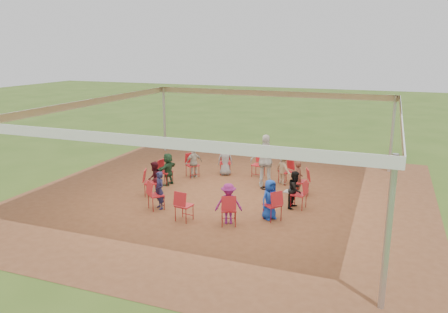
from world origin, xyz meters
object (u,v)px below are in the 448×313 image
(chair_5, at_px, (192,165))
(chair_11, at_px, (272,205))
(laptop, at_px, (290,190))
(person_seated_6, at_px, (154,179))
(person_seated_0, at_px, (295,190))
(chair_3, at_px, (258,165))
(chair_7, at_px, (151,183))
(person_seated_8, at_px, (229,204))
(standing_person, at_px, (266,161))
(person_seated_3, at_px, (225,160))
(person_seated_4, at_px, (194,163))
(chair_2, at_px, (286,172))
(person_seated_9, at_px, (270,199))
(person_seated_7, at_px, (160,190))
(chair_4, at_px, (225,163))
(chair_10, at_px, (229,210))
(chair_8, at_px, (156,195))
(chair_0, at_px, (299,194))
(person_seated_1, at_px, (298,178))
(chair_9, at_px, (184,206))
(person_seated_5, at_px, (168,169))
(chair_6, at_px, (165,172))
(chair_1, at_px, (302,182))
(cable_coil, at_px, (265,188))
(person_seated_2, at_px, (284,168))

(chair_5, height_order, chair_11, same)
(laptop, bearing_deg, person_seated_6, 105.53)
(person_seated_0, xyz_separation_m, person_seated_6, (-4.56, -0.55, 0.00))
(chair_3, relative_size, chair_7, 1.00)
(person_seated_8, relative_size, standing_person, 0.62)
(person_seated_3, bearing_deg, person_seated_4, 15.00)
(laptop, bearing_deg, person_seated_8, 153.45)
(chair_2, height_order, person_seated_6, person_seated_6)
(chair_7, xyz_separation_m, person_seated_3, (1.43, 3.14, 0.13))
(chair_5, relative_size, person_seated_0, 0.78)
(person_seated_8, relative_size, person_seated_9, 1.00)
(chair_7, relative_size, person_seated_9, 0.78)
(person_seated_3, xyz_separation_m, person_seated_7, (-0.58, -4.07, 0.00))
(chair_4, distance_m, chair_11, 4.82)
(chair_3, bearing_deg, chair_2, 165.00)
(chair_7, height_order, chair_10, same)
(chair_2, height_order, person_seated_3, person_seated_3)
(chair_11, distance_m, laptop, 1.25)
(chair_7, xyz_separation_m, chair_8, (0.78, -1.03, 0.00))
(person_seated_0, bearing_deg, person_seated_4, 75.00)
(chair_11, distance_m, person_seated_3, 4.71)
(chair_0, relative_size, chair_7, 1.00)
(person_seated_3, bearing_deg, person_seated_7, 60.00)
(chair_10, bearing_deg, standing_person, 67.77)
(person_seated_1, bearing_deg, chair_9, 120.81)
(chair_3, height_order, chair_7, same)
(chair_5, xyz_separation_m, person_seated_5, (-0.39, -1.21, 0.13))
(chair_6, bearing_deg, chair_1, 105.00)
(chair_5, relative_size, chair_6, 1.00)
(chair_7, distance_m, person_seated_7, 1.27)
(chair_1, bearing_deg, laptop, 152.51)
(cable_coil, bearing_deg, chair_8, -129.80)
(chair_4, xyz_separation_m, chair_8, (-0.61, -4.28, 0.00))
(chair_0, xyz_separation_m, person_seated_8, (-1.59, -1.85, 0.13))
(chair_1, bearing_deg, chair_3, 30.00)
(chair_11, xyz_separation_m, person_seated_6, (-4.17, 0.66, 0.13))
(chair_4, relative_size, person_seated_4, 0.78)
(chair_0, distance_m, chair_4, 4.32)
(chair_7, bearing_deg, person_seated_8, 46.41)
(person_seated_8, xyz_separation_m, person_seated_9, (0.98, 0.74, 0.00))
(chair_1, distance_m, person_seated_8, 3.45)
(person_seated_2, distance_m, person_seated_8, 4.12)
(person_seated_0, relative_size, person_seated_3, 1.00)
(chair_6, xyz_separation_m, laptop, (4.67, -0.67, 0.11))
(chair_7, distance_m, standing_person, 4.03)
(chair_8, distance_m, laptop, 4.08)
(chair_3, distance_m, chair_7, 4.32)
(chair_1, height_order, person_seated_4, person_seated_4)
(person_seated_4, xyz_separation_m, standing_person, (2.82, -0.09, 0.35))
(chair_2, bearing_deg, person_seated_7, 90.00)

